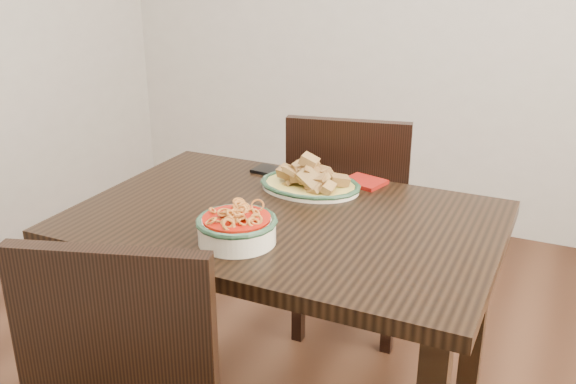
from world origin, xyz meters
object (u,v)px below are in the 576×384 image
at_px(chair_far, 349,216).
at_px(fish_plate, 310,175).
at_px(noodle_bowl, 237,226).
at_px(dining_table, 285,251).
at_px(smartphone, 275,172).

distance_m(chair_far, fish_plate, 0.51).
distance_m(chair_far, noodle_bowl, 0.87).
distance_m(dining_table, fish_plate, 0.26).
height_order(chair_far, fish_plate, chair_far).
bearing_deg(smartphone, chair_far, 72.69).
bearing_deg(noodle_bowl, chair_far, 89.98).
bearing_deg(noodle_bowl, smartphone, 105.84).
bearing_deg(chair_far, dining_table, 81.25).
height_order(chair_far, smartphone, chair_far).
bearing_deg(chair_far, smartphone, 54.95).
bearing_deg(dining_table, smartphone, 120.63).
xyz_separation_m(dining_table, smartphone, (-0.17, 0.30, 0.11)).
bearing_deg(fish_plate, smartphone, 152.13).
bearing_deg(chair_far, noodle_bowl, 78.11).
distance_m(dining_table, smartphone, 0.36).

